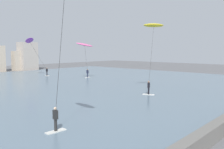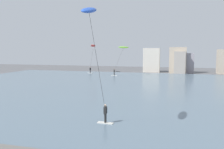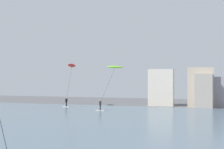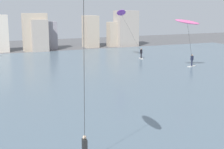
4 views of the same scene
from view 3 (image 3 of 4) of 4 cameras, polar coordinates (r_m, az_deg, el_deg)
The scene contains 3 objects.
water_bay at distance 30.79m, azimuth 9.68°, elevation -10.22°, with size 84.00×52.00×0.10m, color slate.
kitesurfer_red at distance 58.04m, azimuth -7.17°, elevation 1.15°, with size 2.14×4.10×7.66m.
kitesurfer_lime at distance 50.78m, azimuth 0.17°, elevation 0.43°, with size 4.00×2.72×7.07m.
Camera 3 is at (3.82, 0.92, 5.28)m, focal length 51.91 mm.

